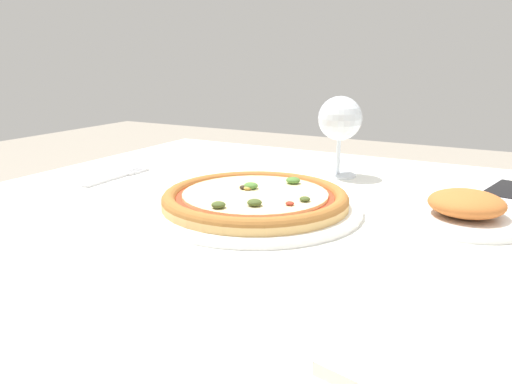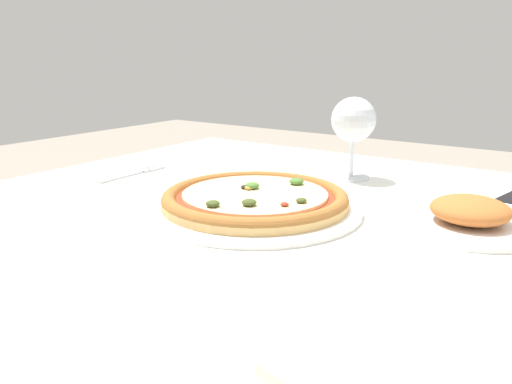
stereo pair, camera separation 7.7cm
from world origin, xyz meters
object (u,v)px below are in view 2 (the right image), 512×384
(pizza_plate, at_px, (256,200))
(fork, at_px, (134,173))
(wine_glass_far_left, at_px, (353,122))
(dining_table, at_px, (283,272))
(side_plate, at_px, (469,217))

(pizza_plate, relative_size, fork, 1.96)
(fork, height_order, wine_glass_far_left, wine_glass_far_left)
(wine_glass_far_left, bearing_deg, fork, -149.29)
(dining_table, relative_size, fork, 6.72)
(side_plate, bearing_deg, dining_table, -157.41)
(dining_table, bearing_deg, wine_glass_far_left, 94.04)
(dining_table, relative_size, side_plate, 6.12)
(fork, xyz_separation_m, wine_glass_far_left, (0.38, 0.22, 0.11))
(pizza_plate, bearing_deg, side_plate, 18.38)
(wine_glass_far_left, distance_m, side_plate, 0.33)
(pizza_plate, xyz_separation_m, side_plate, (0.29, 0.10, 0.00))
(pizza_plate, bearing_deg, fork, 170.38)
(fork, distance_m, wine_glass_far_left, 0.45)
(pizza_plate, xyz_separation_m, fork, (-0.34, 0.06, -0.01))
(wine_glass_far_left, bearing_deg, side_plate, -35.30)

